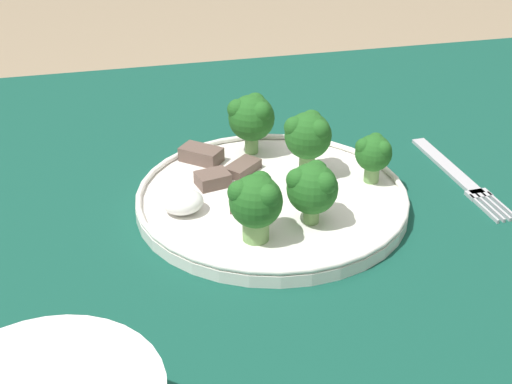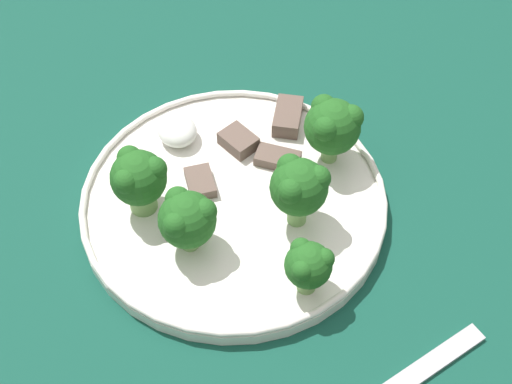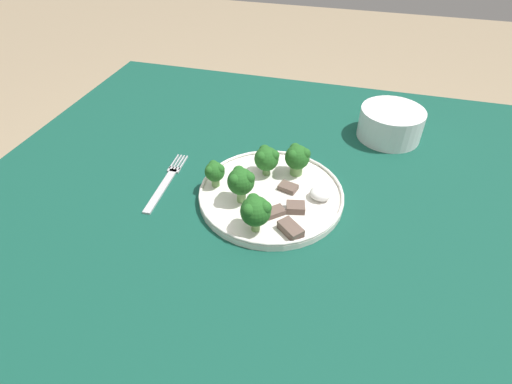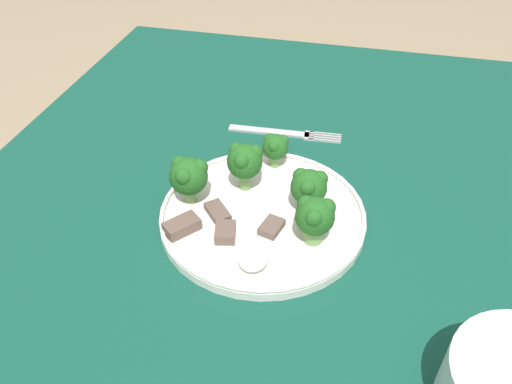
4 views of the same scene
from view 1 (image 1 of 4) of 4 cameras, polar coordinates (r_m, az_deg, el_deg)
The scene contains 13 objects.
table at distance 0.72m, azimuth -1.14°, elevation -9.90°, with size 1.25×0.96×0.74m.
dinner_plate at distance 0.70m, azimuth 1.28°, elevation -0.53°, with size 0.27×0.27×0.02m.
fork at distance 0.79m, azimuth 15.83°, elevation 1.26°, with size 0.03×0.19×0.00m.
broccoli_floret_near_rim_left at distance 0.65m, azimuth 4.54°, elevation 0.39°, with size 0.05×0.05×0.06m.
broccoli_floret_center_left at distance 0.72m, azimuth 9.38°, elevation 3.12°, with size 0.04×0.04×0.05m.
broccoli_floret_back_left at distance 0.72m, azimuth 4.19°, elevation 4.57°, with size 0.05×0.05×0.07m.
broccoli_floret_front_left at distance 0.77m, azimuth -0.36°, elevation 6.05°, with size 0.05×0.05×0.07m.
broccoli_floret_center_back at distance 0.62m, azimuth -0.01°, elevation -0.77°, with size 0.05×0.05×0.06m.
meat_slice_front_slice at distance 0.72m, azimuth -3.47°, elevation 1.04°, with size 0.04×0.03×0.01m.
meat_slice_middle_slice at distance 0.74m, azimuth -1.08°, elevation 1.96°, with size 0.04×0.04×0.01m.
meat_slice_rear_slice at distance 0.68m, azimuth -0.64°, elevation -0.95°, with size 0.04×0.03×0.01m.
meat_slice_edge_slice at distance 0.77m, azimuth -4.41°, elevation 3.01°, with size 0.05×0.05×0.02m.
sauce_dollop at distance 0.68m, azimuth -5.89°, elevation -0.77°, with size 0.04×0.04×0.02m.
Camera 1 is at (0.11, 0.55, 1.11)m, focal length 50.00 mm.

